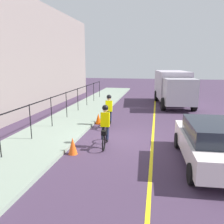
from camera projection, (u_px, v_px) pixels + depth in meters
ground_plane at (118, 139)px, 10.74m from camera, size 80.00×80.00×0.00m
lane_line_centre at (153, 141)px, 10.44m from camera, size 36.00×0.12×0.01m
sidewalk at (51, 133)px, 11.36m from camera, size 40.00×3.20×0.15m
building_wall at (5, 56)px, 13.14m from camera, size 28.00×0.80×7.74m
iron_fence at (51, 104)px, 12.12m from camera, size 21.03×0.04×1.60m
cyclist_lead at (105, 126)px, 9.61m from camera, size 1.71×0.39×1.83m
cyclist_follow at (109, 111)px, 12.54m from camera, size 1.71×0.39×1.83m
patrol_sedan at (210, 142)px, 7.93m from camera, size 4.49×2.12×1.58m
box_truck_background at (173, 86)px, 19.14m from camera, size 6.94×3.19×2.78m
traffic_cone_near at (73, 146)px, 8.94m from camera, size 0.36×0.36×0.69m
traffic_cone_far at (98, 119)px, 13.35m from camera, size 0.36×0.36×0.62m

